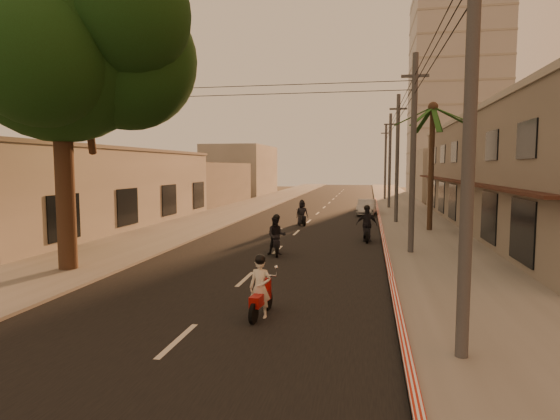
# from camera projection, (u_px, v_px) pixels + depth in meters

# --- Properties ---
(ground) EXTENTS (160.00, 160.00, 0.00)m
(ground) POSITION_uv_depth(u_px,v_px,m) (229.00, 295.00, 14.68)
(ground) COLOR #383023
(ground) RESTS_ON ground
(road) EXTENTS (10.00, 140.00, 0.02)m
(road) POSITION_uv_depth(u_px,v_px,m) (309.00, 221.00, 34.24)
(road) COLOR black
(road) RESTS_ON ground
(sidewalk_right) EXTENTS (5.00, 140.00, 0.12)m
(sidewalk_right) POSITION_uv_depth(u_px,v_px,m) (415.00, 223.00, 32.85)
(sidewalk_right) COLOR slate
(sidewalk_right) RESTS_ON ground
(sidewalk_left) EXTENTS (5.00, 140.00, 0.12)m
(sidewalk_left) POSITION_uv_depth(u_px,v_px,m) (211.00, 219.00, 35.63)
(sidewalk_left) COLOR slate
(sidewalk_left) RESTS_ON ground
(curb_stripe) EXTENTS (0.20, 60.00, 0.20)m
(curb_stripe) POSITION_uv_depth(u_px,v_px,m) (382.00, 231.00, 28.40)
(curb_stripe) COLOR #B32413
(curb_stripe) RESTS_ON ground
(shophouse_row) EXTENTS (8.80, 34.20, 7.30)m
(shophouse_row) POSITION_uv_depth(u_px,v_px,m) (526.00, 172.00, 29.36)
(shophouse_row) COLOR gray
(shophouse_row) RESTS_ON ground
(left_building) EXTENTS (8.20, 24.20, 5.20)m
(left_building) POSITION_uv_depth(u_px,v_px,m) (87.00, 188.00, 30.73)
(left_building) COLOR #ACA69C
(left_building) RESTS_ON ground
(distant_tower) EXTENTS (12.10, 12.10, 28.00)m
(distant_tower) POSITION_uv_depth(u_px,v_px,m) (456.00, 95.00, 65.20)
(distant_tower) COLOR #B7B5B2
(distant_tower) RESTS_ON ground
(broadleaf_tree) EXTENTS (9.60, 8.70, 12.10)m
(broadleaf_tree) POSITION_uv_depth(u_px,v_px,m) (71.00, 45.00, 17.22)
(broadleaf_tree) COLOR black
(broadleaf_tree) RESTS_ON ground
(palm_tree) EXTENTS (5.00, 5.00, 8.20)m
(palm_tree) POSITION_uv_depth(u_px,v_px,m) (433.00, 114.00, 28.18)
(palm_tree) COLOR black
(palm_tree) RESTS_ON ground
(utility_poles) EXTENTS (1.20, 48.26, 9.00)m
(utility_poles) POSITION_uv_depth(u_px,v_px,m) (398.00, 130.00, 32.49)
(utility_poles) COLOR #38383A
(utility_poles) RESTS_ON ground
(filler_right) EXTENTS (8.00, 14.00, 6.00)m
(filler_right) POSITION_uv_depth(u_px,v_px,m) (452.00, 175.00, 55.82)
(filler_right) COLOR #ACA69C
(filler_right) RESTS_ON ground
(filler_left_near) EXTENTS (8.00, 14.00, 4.40)m
(filler_left_near) POSITION_uv_depth(u_px,v_px,m) (196.00, 184.00, 50.34)
(filler_left_near) COLOR #ACA69C
(filler_left_near) RESTS_ON ground
(filler_left_far) EXTENTS (8.00, 14.00, 7.00)m
(filler_left_far) POSITION_uv_depth(u_px,v_px,m) (241.00, 170.00, 67.82)
(filler_left_far) COLOR #ACA69C
(filler_left_far) RESTS_ON ground
(scooter_red) EXTENTS (0.72, 1.75, 1.71)m
(scooter_red) POSITION_uv_depth(u_px,v_px,m) (260.00, 290.00, 12.40)
(scooter_red) COLOR black
(scooter_red) RESTS_ON ground
(scooter_mid_a) EXTENTS (1.14, 1.89, 1.88)m
(scooter_mid_a) POSITION_uv_depth(u_px,v_px,m) (276.00, 236.00, 21.21)
(scooter_mid_a) COLOR black
(scooter_mid_a) RESTS_ON ground
(scooter_mid_b) EXTENTS (1.14, 2.02, 1.99)m
(scooter_mid_b) POSITION_uv_depth(u_px,v_px,m) (367.00, 225.00, 24.97)
(scooter_mid_b) COLOR black
(scooter_mid_b) RESTS_ON ground
(scooter_far_a) EXTENTS (1.20, 1.72, 1.79)m
(scooter_far_a) POSITION_uv_depth(u_px,v_px,m) (302.00, 214.00, 31.83)
(scooter_far_a) COLOR black
(scooter_far_a) RESTS_ON ground
(parked_car) EXTENTS (1.92, 4.13, 1.30)m
(parked_car) POSITION_uv_depth(u_px,v_px,m) (366.00, 207.00, 38.76)
(parked_car) COLOR #9EA2A6
(parked_car) RESTS_ON ground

